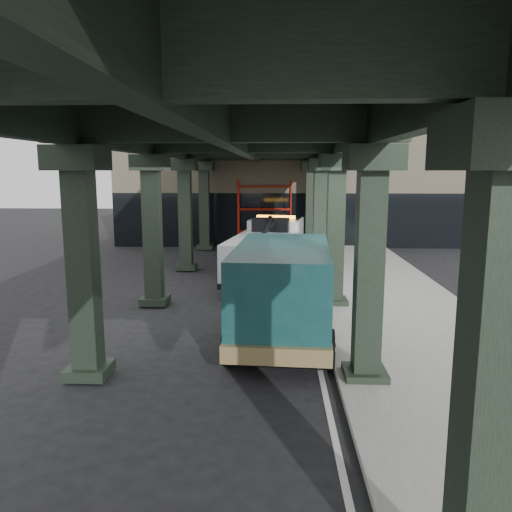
# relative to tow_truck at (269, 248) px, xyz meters

# --- Properties ---
(ground) EXTENTS (90.00, 90.00, 0.00)m
(ground) POSITION_rel_tow_truck_xyz_m (-0.40, -6.38, -1.29)
(ground) COLOR black
(ground) RESTS_ON ground
(sidewalk) EXTENTS (5.00, 40.00, 0.15)m
(sidewalk) POSITION_rel_tow_truck_xyz_m (4.10, -4.38, -1.22)
(sidewalk) COLOR gray
(sidewalk) RESTS_ON ground
(lane_stripe) EXTENTS (0.12, 38.00, 0.01)m
(lane_stripe) POSITION_rel_tow_truck_xyz_m (1.30, -4.38, -1.29)
(lane_stripe) COLOR silver
(lane_stripe) RESTS_ON ground
(viaduct) EXTENTS (7.40, 32.00, 6.40)m
(viaduct) POSITION_rel_tow_truck_xyz_m (-0.80, -4.38, 4.17)
(viaduct) COLOR black
(viaduct) RESTS_ON ground
(building) EXTENTS (22.00, 10.00, 8.00)m
(building) POSITION_rel_tow_truck_xyz_m (1.60, 13.62, 2.71)
(building) COLOR #C6B793
(building) RESTS_ON ground
(scaffolding) EXTENTS (3.08, 0.88, 4.00)m
(scaffolding) POSITION_rel_tow_truck_xyz_m (-0.40, 8.26, 0.82)
(scaffolding) COLOR #AC1C0D
(scaffolding) RESTS_ON ground
(tow_truck) EXTENTS (3.36, 8.30, 2.65)m
(tow_truck) POSITION_rel_tow_truck_xyz_m (0.00, 0.00, 0.00)
(tow_truck) COLOR black
(tow_truck) RESTS_ON ground
(towed_van) EXTENTS (2.90, 6.54, 2.60)m
(towed_van) POSITION_rel_tow_truck_xyz_m (0.47, -7.56, 0.11)
(towed_van) COLOR #113D3F
(towed_van) RESTS_ON ground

